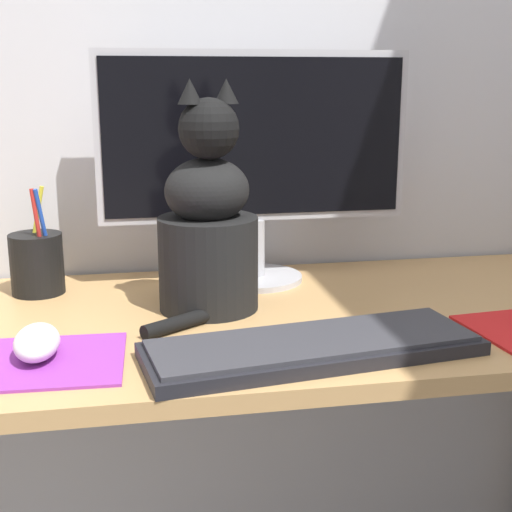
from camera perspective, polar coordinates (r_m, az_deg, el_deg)
The scene contains 7 objects.
desk at distance 1.14m, azimuth -0.16°, elevation -9.95°, with size 1.44×0.56×0.75m.
monitor at distance 1.23m, azimuth -0.12°, elevation 8.30°, with size 0.54×0.17×0.40m.
keyboard at distance 0.94m, azimuth 4.57°, elevation -7.28°, with size 0.46×0.20×0.02m.
mousepad_left at distance 0.95m, azimuth -16.60°, elevation -8.09°, with size 0.21×0.19×0.00m.
computer_mouse_left at distance 0.96m, azimuth -17.13°, elevation -6.60°, with size 0.06×0.11×0.04m.
cat at distance 1.09m, azimuth -3.86°, elevation 2.32°, with size 0.20×0.23×0.35m.
pen_cup at distance 1.24m, azimuth -17.12°, elevation -0.53°, with size 0.09×0.09×0.18m.
Camera 1 is at (-0.19, -1.02, 1.10)m, focal length 50.00 mm.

